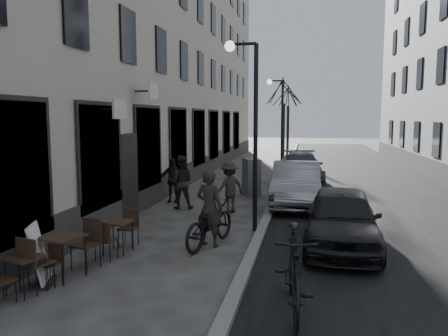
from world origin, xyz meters
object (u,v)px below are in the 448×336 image
(pedestrian_near, at_px, (181,182))
(car_far, at_px, (300,168))
(bistro_set_a, at_px, (26,271))
(streetlamp_near, at_px, (249,115))
(car_mid, at_px, (296,184))
(bistro_set_b, at_px, (63,253))
(bicycle, at_px, (209,223))
(utility_cabinet, at_px, (251,177))
(moped, at_px, (294,271))
(tree_near, at_px, (284,91))
(streetlamp_far, at_px, (279,116))
(sign_board, at_px, (40,260))
(bistro_set_c, at_px, (118,233))
(car_near, at_px, (342,218))
(pedestrian_far, at_px, (173,180))
(tree_far, at_px, (288,95))
(pedestrian_mid, at_px, (229,187))

(pedestrian_near, relative_size, car_far, 0.37)
(bistro_set_a, relative_size, car_far, 0.28)
(streetlamp_near, distance_m, car_mid, 4.64)
(bistro_set_b, relative_size, bicycle, 0.81)
(utility_cabinet, relative_size, moped, 0.65)
(tree_near, distance_m, bicycle, 17.09)
(utility_cabinet, distance_m, car_mid, 2.45)
(streetlamp_far, bearing_deg, car_mid, -81.87)
(sign_board, distance_m, car_mid, 9.45)
(bistro_set_c, relative_size, moped, 0.66)
(sign_board, xyz_separation_m, car_near, (5.67, 3.42, 0.25))
(streetlamp_near, relative_size, sign_board, 4.47)
(streetlamp_far, relative_size, pedestrian_far, 3.16)
(streetlamp_far, bearing_deg, tree_near, 88.62)
(car_near, bearing_deg, pedestrian_far, 143.33)
(pedestrian_near, relative_size, car_mid, 0.39)
(streetlamp_far, relative_size, car_far, 1.03)
(tree_far, height_order, utility_cabinet, tree_far)
(car_far, bearing_deg, car_mid, -94.48)
(streetlamp_far, distance_m, bistro_set_a, 17.53)
(tree_near, relative_size, pedestrian_near, 3.14)
(bicycle, relative_size, pedestrian_near, 1.19)
(tree_far, bearing_deg, pedestrian_far, -100.82)
(bistro_set_a, height_order, bistro_set_c, bistro_set_c)
(tree_near, height_order, sign_board, tree_near)
(streetlamp_near, bearing_deg, bistro_set_b, -125.59)
(utility_cabinet, bearing_deg, tree_far, 65.20)
(streetlamp_far, distance_m, moped, 17.07)
(moped, bearing_deg, utility_cabinet, 96.07)
(moped, bearing_deg, car_mid, 86.41)
(bistro_set_a, bearing_deg, tree_near, 97.02)
(tree_far, relative_size, car_mid, 1.24)
(pedestrian_mid, bearing_deg, car_near, 91.97)
(pedestrian_near, bearing_deg, bistro_set_a, 72.92)
(bistro_set_a, height_order, sign_board, sign_board)
(bistro_set_c, bearing_deg, car_far, 74.06)
(streetlamp_far, relative_size, car_near, 1.21)
(sign_board, xyz_separation_m, pedestrian_near, (0.63, 7.01, 0.45))
(bicycle, xyz_separation_m, pedestrian_mid, (-0.18, 3.70, 0.27))
(sign_board, height_order, pedestrian_near, pedestrian_near)
(bicycle, bearing_deg, pedestrian_far, -47.36)
(tree_far, bearing_deg, bistro_set_b, -96.99)
(bicycle, xyz_separation_m, car_mid, (1.91, 5.37, 0.19))
(car_far, bearing_deg, sign_board, -112.32)
(streetlamp_near, bearing_deg, car_near, -25.09)
(car_far, bearing_deg, bicycle, -104.38)
(streetlamp_near, distance_m, bicycle, 3.12)
(tree_near, height_order, moped, tree_near)
(tree_near, relative_size, bistro_set_a, 4.07)
(tree_far, distance_m, car_far, 12.62)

